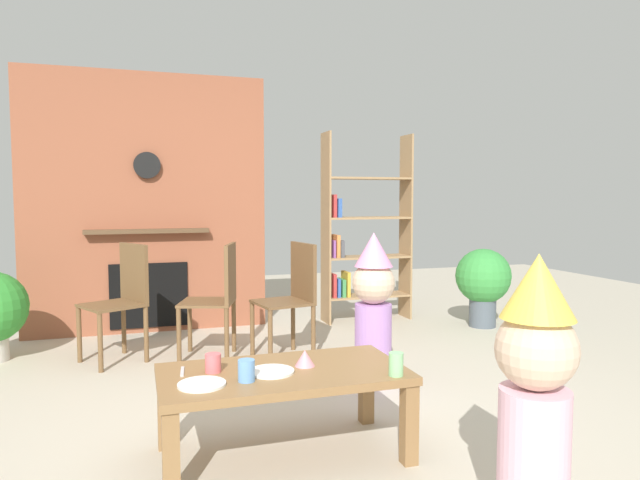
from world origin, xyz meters
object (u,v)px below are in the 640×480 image
object	(u,v)px
child_in_pink	(373,305)
dining_chair_right	(293,293)
paper_plate_rear	(271,371)
paper_cup_near_right	(246,371)
dining_chair_left	(123,295)
dining_chair_middle	(219,293)
paper_plate_front	(202,384)
birthday_cake_slice	(305,358)
potted_plant_tall	(483,280)
paper_cup_near_left	(396,364)
bookshelf	(360,237)
coffee_table	(283,383)
paper_cup_center	(213,363)
child_with_cone_hat	(535,391)

from	to	relation	value
child_in_pink	dining_chair_right	size ratio (longest dim) A/B	1.14
paper_plate_rear	paper_cup_near_right	bearing A→B (deg)	-147.07
dining_chair_left	dining_chair_middle	bearing A→B (deg)	138.96
paper_plate_front	dining_chair_middle	world-z (taller)	dining_chair_middle
paper_cup_near_right	dining_chair_middle	bearing A→B (deg)	85.81
paper_plate_rear	dining_chair_left	xyz separation A→B (m)	(-0.71, 2.00, 0.08)
birthday_cake_slice	potted_plant_tall	size ratio (longest dim) A/B	0.13
paper_cup_near_left	paper_cup_near_right	world-z (taller)	paper_cup_near_left
dining_chair_middle	paper_plate_front	bearing A→B (deg)	97.85
bookshelf	paper_cup_near_right	xyz separation A→B (m)	(-1.70, -2.86, -0.38)
coffee_table	dining_chair_right	bearing A→B (deg)	73.26
paper_cup_center	child_with_cone_hat	world-z (taller)	child_with_cone_hat
birthday_cake_slice	child_with_cone_hat	bearing A→B (deg)	-59.50
paper_cup_center	birthday_cake_slice	size ratio (longest dim) A/B	0.89
coffee_table	paper_cup_near_right	world-z (taller)	paper_cup_near_right
child_in_pink	paper_plate_rear	bearing A→B (deg)	-1.32
paper_plate_rear	paper_plate_front	bearing A→B (deg)	-165.68
paper_plate_front	child_in_pink	size ratio (longest dim) A/B	0.21
bookshelf	paper_cup_near_right	bearing A→B (deg)	-120.77
paper_cup_center	dining_chair_left	size ratio (longest dim) A/B	0.10
paper_plate_front	child_in_pink	xyz separation A→B (m)	(1.23, 0.95, 0.11)
paper_cup_center	dining_chair_middle	size ratio (longest dim) A/B	0.10
paper_cup_near_right	child_with_cone_hat	bearing A→B (deg)	-43.08
paper_plate_front	child_with_cone_hat	bearing A→B (deg)	-37.48
paper_cup_near_left	paper_plate_front	world-z (taller)	paper_cup_near_left
birthday_cake_slice	bookshelf	bearing A→B (deg)	62.99
child_with_cone_hat	dining_chair_right	xyz separation A→B (m)	(-0.20, 2.62, -0.05)
dining_chair_left	child_in_pink	bearing A→B (deg)	116.89
birthday_cake_slice	dining_chair_middle	size ratio (longest dim) A/B	0.11
paper_plate_rear	child_in_pink	bearing A→B (deg)	43.99
paper_cup_near_left	birthday_cake_slice	distance (m)	0.46
child_with_cone_hat	dining_chair_middle	distance (m)	2.86
paper_cup_center	child_with_cone_hat	size ratio (longest dim) A/B	0.08
bookshelf	paper_cup_center	world-z (taller)	bookshelf
paper_plate_rear	potted_plant_tall	size ratio (longest dim) A/B	0.29
bookshelf	birthday_cake_slice	xyz separation A→B (m)	(-1.39, -2.72, -0.39)
paper_cup_near_left	dining_chair_right	xyz separation A→B (m)	(0.02, 1.91, 0.03)
paper_plate_front	dining_chair_right	bearing A→B (deg)	63.11
paper_plate_front	dining_chair_left	xyz separation A→B (m)	(-0.37, 2.09, 0.08)
birthday_cake_slice	child_with_cone_hat	world-z (taller)	child_with_cone_hat
coffee_table	paper_cup_near_right	xyz separation A→B (m)	(-0.20, -0.11, 0.11)
paper_plate_rear	child_with_cone_hat	bearing A→B (deg)	-50.64
birthday_cake_slice	potted_plant_tall	world-z (taller)	potted_plant_tall
dining_chair_right	paper_plate_rear	bearing A→B (deg)	61.07
paper_plate_front	dining_chair_right	distance (m)	1.99
dining_chair_left	potted_plant_tall	bearing A→B (deg)	154.56
paper_cup_near_left	dining_chair_left	size ratio (longest dim) A/B	0.12
dining_chair_middle	child_in_pink	bearing A→B (deg)	150.55
paper_cup_center	potted_plant_tall	xyz separation A→B (m)	(2.86, 2.04, -0.01)
coffee_table	child_in_pink	size ratio (longest dim) A/B	1.15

